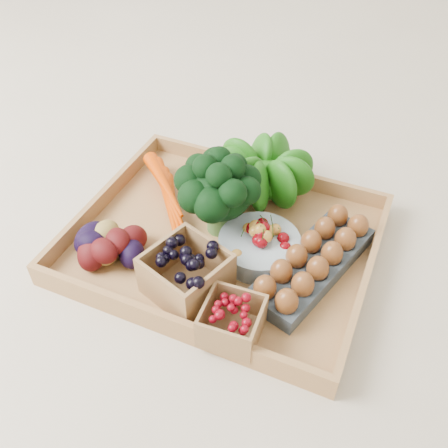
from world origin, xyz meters
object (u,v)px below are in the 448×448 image
at_px(broccoli, 219,204).
at_px(egg_carton, 312,266).
at_px(cherry_bowl, 259,247).
at_px(tray, 224,244).

relative_size(broccoli, egg_carton, 0.58).
bearing_deg(broccoli, egg_carton, -10.39).
bearing_deg(cherry_bowl, egg_carton, -1.18).
xyz_separation_m(cherry_bowl, egg_carton, (0.10, -0.00, -0.00)).
distance_m(broccoli, cherry_bowl, 0.11).
xyz_separation_m(tray, egg_carton, (0.18, -0.01, 0.02)).
xyz_separation_m(tray, broccoli, (-0.02, 0.03, 0.07)).
relative_size(cherry_bowl, egg_carton, 0.55).
bearing_deg(broccoli, tray, -52.09).
bearing_deg(egg_carton, cherry_bowl, -164.51).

